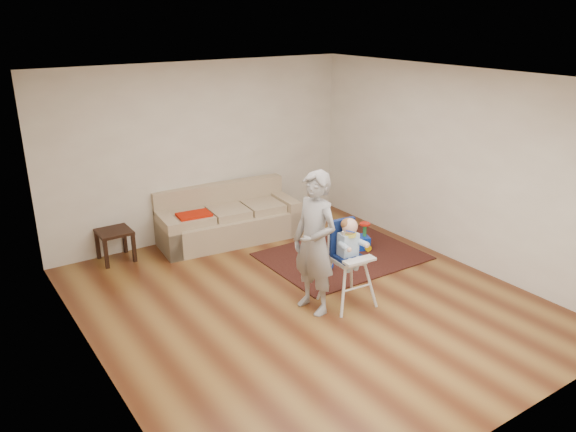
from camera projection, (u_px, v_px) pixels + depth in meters
ground at (306, 301)px, 6.95m from camera, size 5.50×5.50×0.00m
room_envelope at (282, 144)px, 6.71m from camera, size 5.04×5.52×2.72m
sofa at (228, 215)px, 8.67m from camera, size 2.22×1.09×0.83m
side_table at (116, 245)px, 8.01m from camera, size 0.46×0.46×0.46m
area_rug at (342, 256)px, 8.19m from camera, size 2.19×1.65×0.02m
ride_on_toy at (357, 236)px, 8.36m from camera, size 0.44×0.38×0.41m
toy_ball at (329, 265)px, 7.71m from camera, size 0.14×0.14×0.14m
high_chair at (348, 263)px, 6.72m from camera, size 0.56×0.56×1.11m
adult at (315, 243)px, 6.47m from camera, size 0.49×0.68×1.72m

